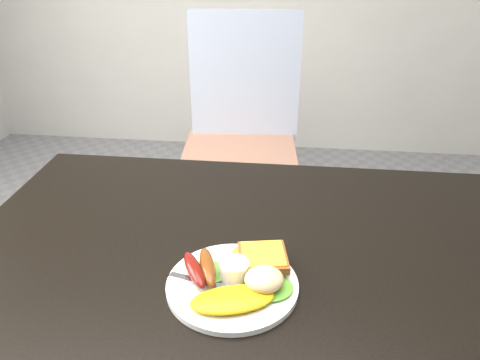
{
  "coord_description": "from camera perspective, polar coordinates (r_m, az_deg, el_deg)",
  "views": [
    {
      "loc": [
        0.05,
        -0.74,
        1.3
      ],
      "look_at": [
        -0.04,
        0.01,
        0.9
      ],
      "focal_mm": 35.0,
      "sensor_mm": 36.0,
      "label": 1
    }
  ],
  "objects": [
    {
      "name": "potato_salad",
      "position": [
        0.81,
        2.95,
        -12.0
      ],
      "size": [
        0.08,
        0.08,
        0.04
      ],
      "primitive_type": "ellipsoid",
      "rotation": [
        0.0,
        0.0,
        0.28
      ],
      "color": "beige",
      "rests_on": "lettuce_right"
    },
    {
      "name": "omelette",
      "position": [
        0.79,
        -0.93,
        -14.35
      ],
      "size": [
        0.16,
        0.11,
        0.02
      ],
      "primitive_type": "ellipsoid",
      "rotation": [
        0.0,
        0.0,
        0.31
      ],
      "color": "yellow",
      "rests_on": "plate"
    },
    {
      "name": "lettuce_right",
      "position": [
        0.82,
        3.53,
        -12.89
      ],
      "size": [
        0.09,
        0.09,
        0.01
      ],
      "primitive_type": "ellipsoid",
      "rotation": [
        0.0,
        0.0,
        0.12
      ],
      "color": "#3B902E",
      "rests_on": "plate"
    },
    {
      "name": "fork",
      "position": [
        0.83,
        -3.53,
        -12.66
      ],
      "size": [
        0.16,
        0.05,
        0.0
      ],
      "primitive_type": "cube",
      "rotation": [
        0.0,
        0.0,
        -0.26
      ],
      "color": "#ADAFB7",
      "rests_on": "plate"
    },
    {
      "name": "toast_b",
      "position": [
        0.86,
        2.81,
        -9.46
      ],
      "size": [
        0.1,
        0.1,
        0.01
      ],
      "primitive_type": "cube",
      "rotation": [
        0.0,
        0.0,
        0.18
      ],
      "color": "brown",
      "rests_on": "toast_a"
    },
    {
      "name": "dining_chair",
      "position": [
        2.0,
        -0.07,
        2.74
      ],
      "size": [
        0.52,
        0.52,
        0.06
      ],
      "primitive_type": "cube",
      "rotation": [
        0.0,
        0.0,
        0.09
      ],
      "color": "#AA765D",
      "rests_on": "ground"
    },
    {
      "name": "dining_table",
      "position": [
        0.94,
        2.18,
        -9.84
      ],
      "size": [
        1.2,
        0.8,
        0.04
      ],
      "primitive_type": "cube",
      "color": "black",
      "rests_on": "ground"
    },
    {
      "name": "ramekin",
      "position": [
        0.84,
        -0.72,
        -10.85
      ],
      "size": [
        0.06,
        0.06,
        0.03
      ],
      "primitive_type": "cylinder",
      "rotation": [
        0.0,
        0.0,
        0.06
      ],
      "color": "white",
      "rests_on": "plate"
    },
    {
      "name": "sausage_a",
      "position": [
        0.84,
        -5.6,
        -10.81
      ],
      "size": [
        0.07,
        0.1,
        0.03
      ],
      "primitive_type": "ellipsoid",
      "rotation": [
        0.0,
        0.0,
        0.48
      ],
      "color": "#601109",
      "rests_on": "lettuce_left"
    },
    {
      "name": "lettuce_left",
      "position": [
        0.86,
        -3.92,
        -11.06
      ],
      "size": [
        0.09,
        0.08,
        0.01
      ],
      "primitive_type": "ellipsoid",
      "rotation": [
        0.0,
        0.0,
        -0.28
      ],
      "color": "#5B9135",
      "rests_on": "plate"
    },
    {
      "name": "toast_a",
      "position": [
        0.87,
        0.79,
        -10.1
      ],
      "size": [
        0.08,
        0.08,
        0.01
      ],
      "primitive_type": "cube",
      "rotation": [
        0.0,
        0.0,
        -0.24
      ],
      "color": "brown",
      "rests_on": "plate"
    },
    {
      "name": "plate",
      "position": [
        0.84,
        -0.94,
        -12.7
      ],
      "size": [
        0.23,
        0.23,
        0.01
      ],
      "primitive_type": "cylinder",
      "color": "white",
      "rests_on": "dining_table"
    },
    {
      "name": "person",
      "position": [
        1.48,
        -10.45,
        1.63
      ],
      "size": [
        0.56,
        0.47,
        1.32
      ],
      "primitive_type": "imported",
      "rotation": [
        0.0,
        0.0,
        2.75
      ],
      "color": "navy",
      "rests_on": "ground"
    },
    {
      "name": "sausage_b",
      "position": [
        0.84,
        -3.98,
        -10.47
      ],
      "size": [
        0.06,
        0.11,
        0.03
      ],
      "primitive_type": "ellipsoid",
      "rotation": [
        0.0,
        0.0,
        0.3
      ],
      "color": "brown",
      "rests_on": "lettuce_left"
    }
  ]
}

